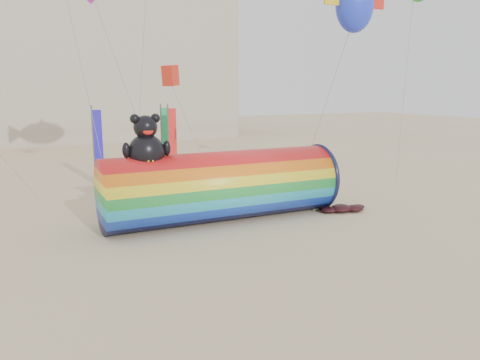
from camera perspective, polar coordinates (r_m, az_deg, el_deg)
name	(u,v)px	position (r m, az deg, el deg)	size (l,w,h in m)	color
ground	(245,245)	(19.22, 0.59, -7.95)	(160.00, 160.00, 0.00)	#CCB58C
windsock_assembly	(222,184)	(22.47, -2.25, -0.51)	(11.45, 3.49, 5.28)	red
kite_handler	(315,195)	(24.70, 9.11, -1.82)	(0.59, 0.38, 1.61)	#4F5155
fabric_bundle	(343,208)	(24.80, 12.50, -3.39)	(2.62, 1.35, 0.41)	#36090F
festival_banners	(146,142)	(33.12, -11.41, 4.61)	(5.72, 1.40, 5.20)	#59595E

